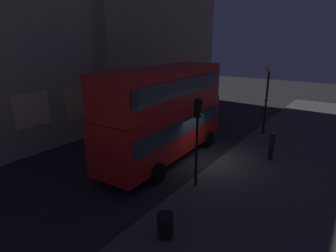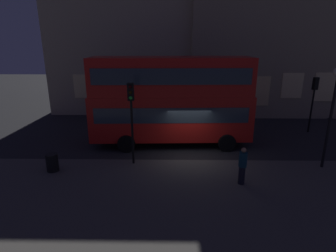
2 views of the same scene
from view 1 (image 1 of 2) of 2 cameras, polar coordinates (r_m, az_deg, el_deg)
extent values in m
plane|color=#232326|center=(16.70, 7.50, -7.07)|extent=(80.00, 80.00, 0.00)
cube|color=#4C4944|center=(15.25, 26.48, -10.99)|extent=(44.00, 9.74, 0.12)
cube|color=tan|center=(23.38, -30.60, 20.04)|extent=(16.87, 9.78, 17.84)
cube|color=#F9E09E|center=(18.56, -25.94, 2.85)|extent=(2.16, 0.06, 2.01)
cube|color=#E5C67F|center=(20.40, -17.69, 4.32)|extent=(2.16, 0.06, 2.21)
cube|color=#F9E09E|center=(22.61, -10.88, 5.26)|extent=(2.16, 0.06, 2.53)
cube|color=tan|center=(30.16, -7.31, 20.59)|extent=(16.48, 9.81, 17.54)
cube|color=#E5C67F|center=(23.25, -6.35, 6.39)|extent=(1.69, 0.06, 2.31)
cube|color=#F2D18C|center=(25.30, -2.39, 6.81)|extent=(1.69, 0.06, 2.41)
cube|color=#F9E09E|center=(27.35, 0.97, 8.55)|extent=(1.69, 0.06, 2.05)
cube|color=#F9E09E|center=(29.56, 3.85, 8.94)|extent=(1.69, 0.06, 2.33)
cube|color=#E5C67F|center=(31.86, 6.33, 9.09)|extent=(1.69, 0.06, 2.34)
cube|color=red|center=(16.22, -0.66, -0.60)|extent=(9.72, 2.97, 2.69)
cube|color=red|center=(15.66, -0.69, 7.92)|extent=(9.52, 2.91, 2.17)
cube|color=#2D3842|center=(16.12, -0.66, 0.54)|extent=(8.95, 3.00, 0.90)
cube|color=#2D3842|center=(15.64, -0.69, 8.31)|extent=(8.95, 3.00, 0.90)
cube|color=#F2D84C|center=(19.71, 7.07, 11.39)|extent=(0.14, 1.56, 0.44)
sphere|color=white|center=(20.90, 4.68, 0.51)|extent=(0.24, 0.24, 0.24)
sphere|color=white|center=(20.21, 8.89, -0.22)|extent=(0.24, 0.24, 0.24)
cylinder|color=black|center=(19.95, 1.27, -1.30)|extent=(1.05, 0.28, 1.04)
cylinder|color=black|center=(18.77, 8.31, -2.66)|extent=(1.05, 0.28, 1.04)
cylinder|color=black|center=(15.53, -10.26, -7.01)|extent=(1.05, 0.28, 1.04)
cylinder|color=black|center=(13.98, -1.98, -9.53)|extent=(1.05, 0.28, 1.04)
cylinder|color=black|center=(13.09, 5.83, -5.36)|extent=(0.12, 0.12, 3.36)
cube|color=black|center=(12.45, 6.12, 3.65)|extent=(0.34, 0.28, 0.85)
sphere|color=black|center=(12.33, 6.78, 4.78)|extent=(0.17, 0.17, 0.17)
sphere|color=black|center=(12.39, 6.74, 3.56)|extent=(0.17, 0.17, 0.17)
sphere|color=green|center=(12.46, 6.70, 2.35)|extent=(0.17, 0.17, 0.17)
cylinder|color=black|center=(25.78, 7.58, 5.06)|extent=(0.12, 0.12, 3.06)
cube|color=black|center=(25.46, 7.75, 9.38)|extent=(0.38, 0.33, 0.85)
sphere|color=black|center=(25.46, 7.45, 10.00)|extent=(0.17, 0.17, 0.17)
sphere|color=orange|center=(25.49, 7.42, 9.40)|extent=(0.17, 0.17, 0.17)
sphere|color=black|center=(25.53, 7.40, 8.80)|extent=(0.17, 0.17, 0.17)
cylinder|color=black|center=(21.50, 19.33, 4.29)|extent=(0.14, 0.14, 4.57)
torus|color=black|center=(21.45, 19.39, 4.95)|extent=(0.28, 0.28, 0.06)
sphere|color=#F9EFC6|center=(21.14, 19.99, 10.91)|extent=(0.49, 0.49, 0.49)
cylinder|color=black|center=(17.36, 20.20, -5.12)|extent=(0.29, 0.29, 0.84)
cylinder|color=#0F2D3D|center=(17.11, 20.46, -2.77)|extent=(0.36, 0.36, 0.67)
sphere|color=#8C664C|center=(16.97, 20.61, -1.35)|extent=(0.22, 0.22, 0.22)
cylinder|color=black|center=(10.38, -0.58, -19.60)|extent=(0.58, 0.58, 0.88)
camera|label=2|loc=(14.64, 65.29, 5.27)|focal=29.20mm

